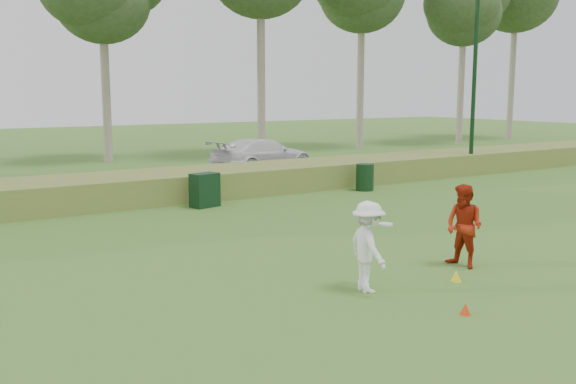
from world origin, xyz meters
TOP-DOWN VIEW (x-y plane):
  - ground at (0.00, 0.00)m, footprint 120.00×120.00m
  - reed_strip at (0.00, 12.00)m, footprint 80.00×3.00m
  - park_road at (0.00, 17.00)m, footprint 80.00×6.00m
  - lamp_post at (14.00, 11.00)m, footprint 0.70×0.70m
  - tree_7 at (26.00, 22.80)m, footprint 6.50×6.50m
  - player_white at (-0.61, 0.33)m, footprint 0.95×1.18m
  - player_red at (2.11, 0.54)m, footprint 0.73×0.90m
  - cone_orange at (-0.06, -1.51)m, footprint 0.18×0.18m
  - cone_yellow at (1.22, -0.11)m, footprint 0.21×0.21m
  - utility_cabinet at (0.59, 9.84)m, footprint 0.96×0.72m
  - trash_bin at (7.04, 9.80)m, footprint 0.67×0.67m
  - car_right at (6.55, 16.46)m, footprint 5.37×2.96m

SIDE VIEW (x-z plane):
  - ground at x=0.00m, z-range 0.00..0.00m
  - park_road at x=0.00m, z-range 0.00..0.06m
  - cone_orange at x=-0.06m, z-range 0.00..0.20m
  - cone_yellow at x=1.22m, z-range 0.00..0.23m
  - reed_strip at x=0.00m, z-range 0.00..0.90m
  - trash_bin at x=7.04m, z-range 0.00..0.98m
  - utility_cabinet at x=0.59m, z-range 0.00..1.07m
  - car_right at x=6.55m, z-range 0.06..1.53m
  - player_white at x=-0.61m, z-range 0.00..1.67m
  - player_red at x=2.11m, z-range 0.00..1.73m
  - lamp_post at x=14.00m, z-range 1.51..9.68m
  - tree_7 at x=26.00m, z-range 3.09..15.59m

